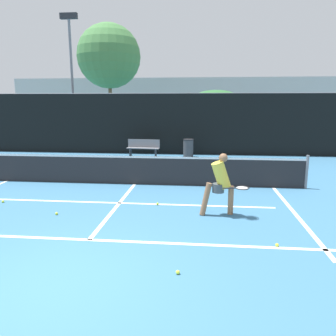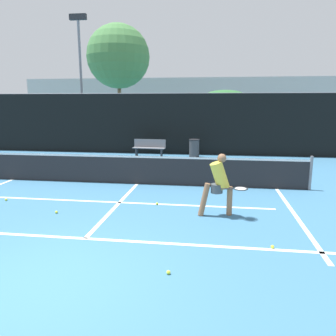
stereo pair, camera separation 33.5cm
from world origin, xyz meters
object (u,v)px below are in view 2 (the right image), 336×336
object	(u,v)px
courtside_bench	(149,147)
trash_bin	(194,148)
player_practicing	(219,182)
parked_car	(105,134)

from	to	relation	value
courtside_bench	trash_bin	world-z (taller)	trash_bin
trash_bin	courtside_bench	bearing A→B (deg)	-176.98
player_practicing	trash_bin	size ratio (longest dim) A/B	1.69
trash_bin	parked_car	xyz separation A→B (m)	(-6.12, 4.52, 0.20)
trash_bin	parked_car	distance (m)	7.61
trash_bin	player_practicing	bearing A→B (deg)	-82.57
player_practicing	courtside_bench	xyz separation A→B (m)	(-3.35, 8.34, -0.35)
parked_car	trash_bin	bearing A→B (deg)	-36.45
courtside_bench	trash_bin	size ratio (longest dim) A/B	1.85
parked_car	player_practicing	bearing A→B (deg)	-60.91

